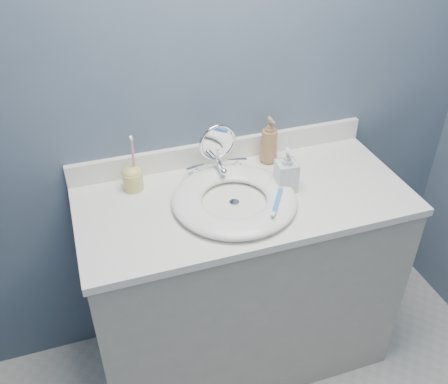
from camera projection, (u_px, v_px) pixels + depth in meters
name	position (u px, v px, depth m)	size (l,w,h in m)	color
back_wall	(221.00, 85.00, 1.85)	(2.20, 0.02, 2.40)	#47586B
vanity_cabinet	(242.00, 284.00, 2.09)	(1.20, 0.55, 0.85)	#ACA69D
countertop	(244.00, 200.00, 1.83)	(1.22, 0.57, 0.03)	white
backsplash	(222.00, 151.00, 2.00)	(1.22, 0.02, 0.09)	white
basin	(234.00, 199.00, 1.78)	(0.45, 0.45, 0.04)	white
drain	(234.00, 203.00, 1.79)	(0.04, 0.04, 0.01)	silver
faucet	(217.00, 169.00, 1.92)	(0.25, 0.13, 0.07)	silver
makeup_mirror	(218.00, 148.00, 1.87)	(0.15, 0.08, 0.22)	silver
soap_bottle_amber	(269.00, 140.00, 1.97)	(0.07, 0.07, 0.19)	#9C7446
soap_bottle_clear	(287.00, 169.00, 1.82)	(0.08, 0.08, 0.17)	silver
toothbrush_holder	(133.00, 177.00, 1.83)	(0.08, 0.08, 0.22)	#D6CE6B
toothbrush_lying	(277.00, 203.00, 1.72)	(0.11, 0.15, 0.02)	#377AC4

